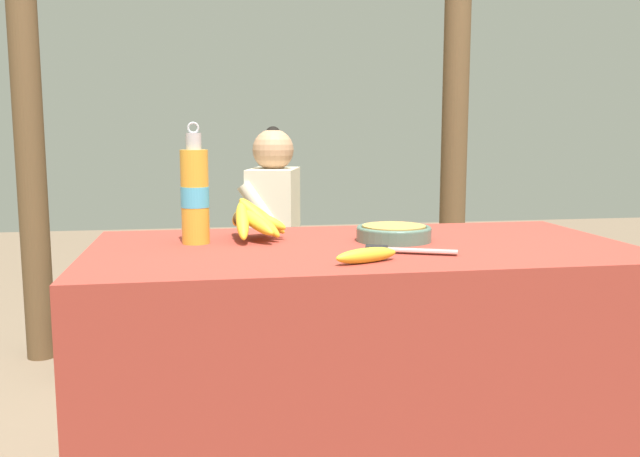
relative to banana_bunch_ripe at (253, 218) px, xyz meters
name	(u,v)px	position (x,y,z in m)	size (l,w,h in m)	color
market_counter	(361,383)	(0.28, -0.14, -0.45)	(1.44, 0.75, 0.78)	maroon
banana_bunch_ripe	(253,218)	(0.00, 0.00, 0.00)	(0.17, 0.26, 0.13)	#4C381E
serving_bowl	(394,232)	(0.38, -0.09, -0.04)	(0.21, 0.21, 0.04)	#4C6B5B
water_bottle	(195,194)	(-0.16, -0.04, 0.07)	(0.08, 0.08, 0.33)	gold
loose_banana_front	(367,255)	(0.23, -0.39, -0.04)	(0.17, 0.10, 0.04)	gold
knife	(398,249)	(0.34, -0.28, -0.05)	(0.22, 0.11, 0.02)	#BCBCC1
wooden_bench	(260,293)	(0.11, 1.15, -0.49)	(1.64, 0.32, 0.41)	brown
seated_vendor	(264,232)	(0.13, 1.13, -0.21)	(0.46, 0.43, 1.10)	#564C60
banana_bunch_green	(165,270)	(-0.31, 1.15, -0.37)	(0.16, 0.24, 0.13)	#4C381E
support_post_near	(26,88)	(-0.93, 1.45, 0.44)	(0.13, 0.13, 2.56)	brown
support_post_far	(456,92)	(1.14, 1.45, 0.44)	(0.13, 0.13, 2.56)	brown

